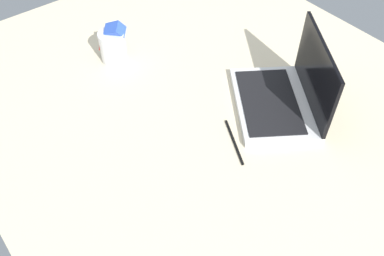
% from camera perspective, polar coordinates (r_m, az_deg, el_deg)
% --- Properties ---
extents(bed_mattress, '(1.80, 1.40, 0.18)m').
position_cam_1_polar(bed_mattress, '(1.36, 3.64, 0.01)').
color(bed_mattress, beige).
rests_on(bed_mattress, ground).
extents(laptop, '(0.40, 0.38, 0.23)m').
position_cam_1_polar(laptop, '(1.31, 12.64, 4.46)').
color(laptop, silver).
rests_on(laptop, bed_mattress).
extents(snack_cup, '(0.09, 0.10, 0.15)m').
position_cam_1_polar(snack_cup, '(1.47, -10.84, 11.15)').
color(snack_cup, silver).
rests_on(snack_cup, bed_mattress).
extents(charger_cable, '(0.16, 0.08, 0.01)m').
position_cam_1_polar(charger_cable, '(1.20, 5.82, -1.89)').
color(charger_cable, black).
rests_on(charger_cable, bed_mattress).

